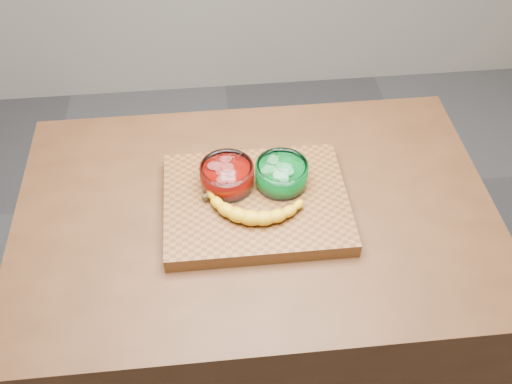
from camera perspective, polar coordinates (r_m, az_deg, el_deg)
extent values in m
plane|color=#505054|center=(2.18, 0.00, -17.54)|extent=(3.50, 3.50, 0.00)
cube|color=#4B2B16|center=(1.79, 0.00, -11.27)|extent=(1.20, 0.80, 0.90)
cube|color=brown|center=(1.41, 0.00, -1.11)|extent=(0.45, 0.35, 0.04)
cylinder|color=white|center=(1.41, -2.92, 1.63)|extent=(0.13, 0.13, 0.06)
cylinder|color=#B00B04|center=(1.41, -2.90, 1.40)|extent=(0.11, 0.11, 0.04)
cylinder|color=#DF4E46|center=(1.39, -2.94, 2.17)|extent=(0.10, 0.10, 0.02)
cylinder|color=white|center=(1.41, 2.57, 1.80)|extent=(0.13, 0.13, 0.06)
cylinder|color=#049A2C|center=(1.42, 2.56, 1.57)|extent=(0.11, 0.11, 0.03)
cylinder|color=#70EE85|center=(1.40, 2.59, 2.33)|extent=(0.10, 0.10, 0.02)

